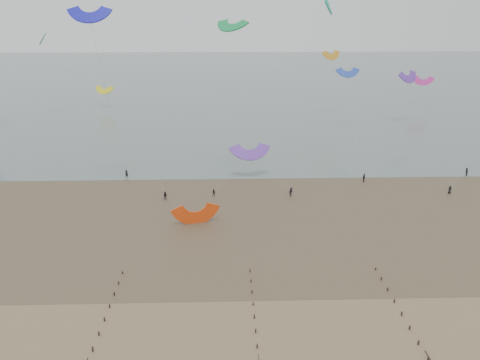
{
  "coord_description": "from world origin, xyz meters",
  "views": [
    {
      "loc": [
        0.88,
        -45.58,
        35.45
      ],
      "look_at": [
        3.04,
        28.0,
        8.0
      ],
      "focal_mm": 35.0,
      "sensor_mm": 36.0,
      "label": 1
    }
  ],
  "objects": [
    {
      "name": "ground",
      "position": [
        0.0,
        0.0,
        0.0
      ],
      "size": [
        500.0,
        500.0,
        0.0
      ],
      "primitive_type": "plane",
      "color": "brown",
      "rests_on": "ground"
    },
    {
      "name": "sea_and_shore",
      "position": [
        -4.08,
        34.4,
        0.01
      ],
      "size": [
        500.0,
        665.0,
        0.03
      ],
      "color": "#475654",
      "rests_on": "ground"
    },
    {
      "name": "kitesurfer_lead",
      "position": [
        -21.22,
        51.74,
        0.93
      ],
      "size": [
        0.69,
        0.47,
        1.85
      ],
      "primitive_type": "imported",
      "rotation": [
        0.0,
        0.0,
        3.18
      ],
      "color": "black",
      "rests_on": "ground"
    },
    {
      "name": "kitesurfers",
      "position": [
        28.11,
        47.44,
        0.9
      ],
      "size": [
        135.14,
        20.83,
        1.88
      ],
      "color": "black",
      "rests_on": "ground"
    },
    {
      "name": "grounded_kite",
      "position": [
        -4.61,
        28.17,
        0.0
      ],
      "size": [
        8.19,
        7.05,
        3.89
      ],
      "primitive_type": null,
      "rotation": [
        1.54,
        0.0,
        0.24
      ],
      "color": "#F0430F",
      "rests_on": "ground"
    },
    {
      "name": "kites_airborne",
      "position": [
        -5.91,
        91.02,
        21.06
      ],
      "size": [
        242.57,
        91.51,
        46.06
      ],
      "color": "yellow",
      "rests_on": "ground"
    }
  ]
}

